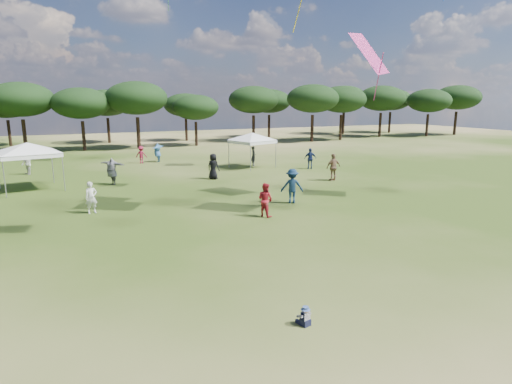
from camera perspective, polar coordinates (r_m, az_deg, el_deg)
ground at (r=9.60m, az=11.48°, el=-23.19°), size 140.00×140.00×0.00m
tree_line at (r=54.13m, az=-17.11°, el=11.59°), size 108.78×17.63×7.77m
tent_left at (r=29.88m, az=-28.20°, el=5.60°), size 6.64×6.64×3.25m
tent_right at (r=35.20m, az=-0.51°, el=7.72°), size 5.66×5.66×3.19m
toddler at (r=11.17m, az=6.53°, el=-16.19°), size 0.37×0.40×0.51m
festival_crowd at (r=29.49m, az=-14.90°, el=2.72°), size 29.07×22.12×1.89m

